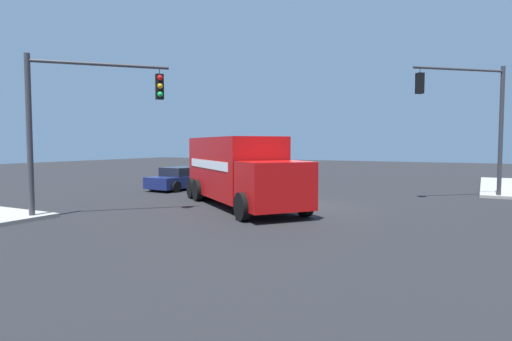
{
  "coord_description": "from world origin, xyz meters",
  "views": [
    {
      "loc": [
        -6.87,
        17.03,
        2.67
      ],
      "look_at": [
        1.7,
        0.97,
        1.54
      ],
      "focal_mm": 29.99,
      "sensor_mm": 36.0,
      "label": 1
    }
  ],
  "objects_px": {
    "sedan_navy": "(182,179)",
    "traffic_light_primary": "(474,110)",
    "traffic_light_secondary": "(79,109)",
    "delivery_truck": "(239,170)"
  },
  "relations": [
    {
      "from": "traffic_light_primary",
      "to": "delivery_truck",
      "type": "bearing_deg",
      "value": 39.55
    },
    {
      "from": "traffic_light_secondary",
      "to": "delivery_truck",
      "type": "bearing_deg",
      "value": -125.65
    },
    {
      "from": "traffic_light_secondary",
      "to": "sedan_navy",
      "type": "distance_m",
      "value": 10.31
    },
    {
      "from": "traffic_light_primary",
      "to": "traffic_light_secondary",
      "type": "height_order",
      "value": "traffic_light_primary"
    },
    {
      "from": "delivery_truck",
      "to": "sedan_navy",
      "type": "height_order",
      "value": "delivery_truck"
    },
    {
      "from": "sedan_navy",
      "to": "traffic_light_primary",
      "type": "bearing_deg",
      "value": -168.65
    },
    {
      "from": "traffic_light_secondary",
      "to": "sedan_navy",
      "type": "relative_size",
      "value": 1.28
    },
    {
      "from": "delivery_truck",
      "to": "traffic_light_secondary",
      "type": "bearing_deg",
      "value": 54.35
    },
    {
      "from": "sedan_navy",
      "to": "traffic_light_secondary",
      "type": "bearing_deg",
      "value": 106.06
    },
    {
      "from": "delivery_truck",
      "to": "traffic_light_secondary",
      "type": "distance_m",
      "value": 6.78
    }
  ]
}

